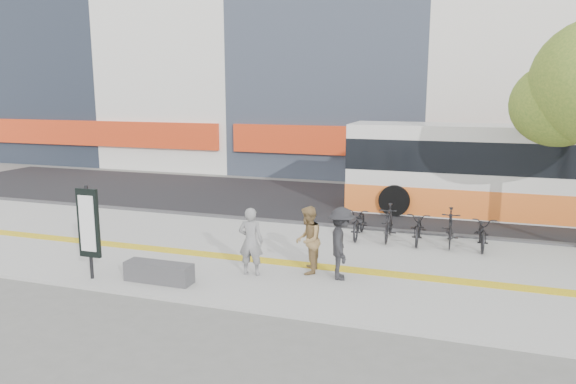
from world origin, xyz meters
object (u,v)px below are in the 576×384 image
(bus, at_px, (521,174))
(seated_woman, at_px, (251,241))
(bench, at_px, (159,272))
(signboard, at_px, (88,225))
(pedestrian_dark, at_px, (341,243))
(pedestrian_tan, at_px, (308,240))

(bus, xyz_separation_m, seated_woman, (-6.51, -8.58, -0.65))
(seated_woman, bearing_deg, bench, 26.64)
(signboard, xyz_separation_m, seated_woman, (3.40, 1.43, -0.48))
(bench, distance_m, bus, 12.83)
(signboard, relative_size, pedestrian_dark, 1.30)
(bus, distance_m, pedestrian_dark, 9.31)
(bench, bearing_deg, signboard, -169.19)
(bus, xyz_separation_m, pedestrian_dark, (-4.43, -8.16, -0.61))
(bench, relative_size, signboard, 0.73)
(seated_woman, bearing_deg, signboard, 17.46)
(bench, bearing_deg, seated_woman, 31.98)
(bench, xyz_separation_m, seated_woman, (1.80, 1.12, 0.59))
(bus, relative_size, seated_woman, 7.27)
(signboard, xyz_separation_m, bus, (9.91, 10.01, 0.17))
(bench, height_order, signboard, signboard)
(seated_woman, bearing_deg, pedestrian_tan, -161.03)
(pedestrian_tan, relative_size, pedestrian_dark, 0.96)
(bus, distance_m, pedestrian_tan, 9.62)
(pedestrian_tan, bearing_deg, bus, 138.25)
(signboard, height_order, pedestrian_dark, signboard)
(bus, height_order, pedestrian_dark, bus)
(signboard, distance_m, seated_woman, 3.72)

